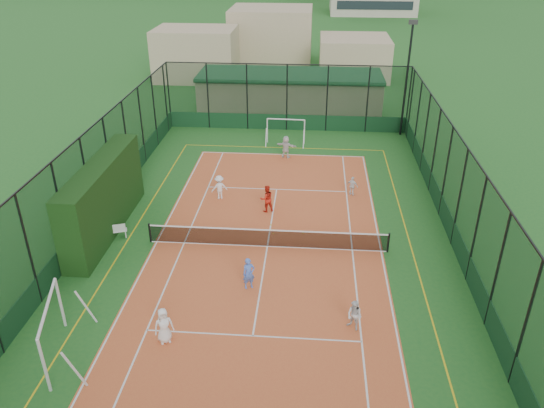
{
  "coord_description": "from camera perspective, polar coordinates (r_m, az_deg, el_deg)",
  "views": [
    {
      "loc": [
        1.96,
        -21.84,
        13.78
      ],
      "look_at": [
        0.05,
        2.22,
        1.2
      ],
      "focal_mm": 35.0,
      "sensor_mm": 36.0,
      "label": 1
    }
  ],
  "objects": [
    {
      "name": "ground",
      "position": [
        25.9,
        -0.51,
        -4.62
      ],
      "size": [
        300.0,
        300.0,
        0.0
      ],
      "primitive_type": "plane",
      "color": "#216024",
      "rests_on": "ground"
    },
    {
      "name": "court_slab",
      "position": [
        25.89,
        -0.51,
        -4.61
      ],
      "size": [
        11.17,
        23.97,
        0.01
      ],
      "primitive_type": "cube",
      "color": "#C44A2B",
      "rests_on": "ground"
    },
    {
      "name": "tennis_net",
      "position": [
        25.62,
        -0.51,
        -3.61
      ],
      "size": [
        11.67,
        0.12,
        1.06
      ],
      "primitive_type": null,
      "color": "black",
      "rests_on": "ground"
    },
    {
      "name": "perimeter_fence",
      "position": [
        24.66,
        -0.53,
        0.31
      ],
      "size": [
        18.12,
        34.12,
        5.0
      ],
      "primitive_type": null,
      "color": "black",
      "rests_on": "ground"
    },
    {
      "name": "floodlight_ne",
      "position": [
        40.19,
        14.26,
        12.81
      ],
      "size": [
        0.6,
        0.26,
        8.25
      ],
      "primitive_type": null,
      "color": "black",
      "rests_on": "ground"
    },
    {
      "name": "clubhouse",
      "position": [
        45.55,
        1.94,
        11.97
      ],
      "size": [
        15.2,
        7.2,
        3.15
      ],
      "primitive_type": null,
      "color": "tan",
      "rests_on": "ground"
    },
    {
      "name": "hedge_left",
      "position": [
        27.73,
        -17.69,
        0.63
      ],
      "size": [
        1.26,
        8.4,
        3.68
      ],
      "primitive_type": "cube",
      "color": "black",
      "rests_on": "ground"
    },
    {
      "name": "white_bench",
      "position": [
        27.55,
        -16.88,
        -2.79
      ],
      "size": [
        1.54,
        0.89,
        0.84
      ],
      "primitive_type": null,
      "rotation": [
        0.0,
        0.0,
        0.35
      ],
      "color": "white",
      "rests_on": "ground"
    },
    {
      "name": "futsal_goal_near",
      "position": [
        20.77,
        -22.5,
        -12.59
      ],
      "size": [
        3.59,
        1.88,
        2.22
      ],
      "primitive_type": null,
      "rotation": [
        0.0,
        0.0,
        1.84
      ],
      "color": "white",
      "rests_on": "ground"
    },
    {
      "name": "futsal_goal_far",
      "position": [
        38.25,
        1.49,
        7.83
      ],
      "size": [
        2.79,
        0.91,
        1.78
      ],
      "primitive_type": null,
      "rotation": [
        0.0,
        0.0,
        -0.04
      ],
      "color": "white",
      "rests_on": "ground"
    },
    {
      "name": "child_near_left",
      "position": [
        20.48,
        -11.57,
        -12.69
      ],
      "size": [
        0.85,
        0.73,
        1.47
      ],
      "primitive_type": "imported",
      "rotation": [
        0.0,
        0.0,
        0.45
      ],
      "color": "white",
      "rests_on": "court_slab"
    },
    {
      "name": "child_near_mid",
      "position": [
        22.76,
        -2.52,
        -7.47
      ],
      "size": [
        0.62,
        0.52,
        1.44
      ],
      "primitive_type": "imported",
      "rotation": [
        0.0,
        0.0,
        0.4
      ],
      "color": "#5079E4",
      "rests_on": "court_slab"
    },
    {
      "name": "child_near_right",
      "position": [
        20.91,
        8.86,
        -11.77
      ],
      "size": [
        0.78,
        0.76,
        1.27
      ],
      "primitive_type": "imported",
      "rotation": [
        0.0,
        0.0,
        -0.66
      ],
      "color": "silver",
      "rests_on": "court_slab"
    },
    {
      "name": "child_far_left",
      "position": [
        30.24,
        -5.68,
        1.81
      ],
      "size": [
        1.05,
        0.85,
        1.42
      ],
      "primitive_type": "imported",
      "rotation": [
        0.0,
        0.0,
        3.54
      ],
      "color": "white",
      "rests_on": "court_slab"
    },
    {
      "name": "child_far_right",
      "position": [
        30.9,
        8.63,
        1.93
      ],
      "size": [
        0.73,
        0.54,
        1.15
      ],
      "primitive_type": "imported",
      "rotation": [
        0.0,
        0.0,
        2.7
      ],
      "color": "white",
      "rests_on": "court_slab"
    },
    {
      "name": "child_far_back",
      "position": [
        35.74,
        1.5,
        6.17
      ],
      "size": [
        1.47,
        0.84,
        1.51
      ],
      "primitive_type": "imported",
      "rotation": [
        0.0,
        0.0,
        2.85
      ],
      "color": "silver",
      "rests_on": "court_slab"
    },
    {
      "name": "coach",
      "position": [
        28.71,
        -0.58,
        0.59
      ],
      "size": [
        0.92,
        0.84,
        1.53
      ],
      "primitive_type": "imported",
      "rotation": [
        0.0,
        0.0,
        3.58
      ],
      "color": "red",
      "rests_on": "court_slab"
    },
    {
      "name": "tennis_balls",
      "position": [
        27.14,
        2.51,
        -2.91
      ],
      "size": [
        3.34,
        0.93,
        0.07
      ],
      "color": "#CCE033",
      "rests_on": "court_slab"
    }
  ]
}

